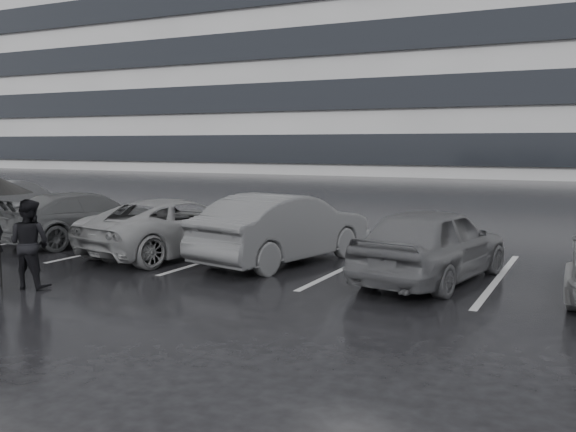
% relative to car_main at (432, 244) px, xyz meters
% --- Properties ---
extents(ground, '(160.00, 160.00, 0.00)m').
position_rel_car_main_xyz_m(ground, '(-2.38, -1.73, -0.66)').
color(ground, black).
rests_on(ground, ground).
extents(office_building, '(61.00, 26.00, 29.00)m').
position_rel_car_main_xyz_m(office_building, '(-24.38, 46.27, 13.68)').
color(office_building, '#969699').
rests_on(office_building, ground).
extents(car_main, '(2.22, 4.11, 1.33)m').
position_rel_car_main_xyz_m(car_main, '(0.00, 0.00, 0.00)').
color(car_main, black).
rests_on(car_main, ground).
extents(car_west_a, '(2.35, 4.45, 1.39)m').
position_rel_car_main_xyz_m(car_west_a, '(-3.12, 0.48, 0.03)').
color(car_west_a, '#29292C').
rests_on(car_west_a, ground).
extents(car_west_b, '(2.86, 4.69, 1.21)m').
position_rel_car_main_xyz_m(car_west_b, '(-5.62, 0.32, -0.06)').
color(car_west_b, '#4C4C4E').
rests_on(car_west_b, ground).
extents(car_west_c, '(2.80, 4.56, 1.23)m').
position_rel_car_main_xyz_m(car_west_c, '(-8.56, 0.68, -0.05)').
color(car_west_c, black).
rests_on(car_west_c, ground).
extents(car_west_d, '(2.12, 4.56, 1.45)m').
position_rel_car_main_xyz_m(car_west_d, '(-11.54, 0.83, 0.06)').
color(car_west_d, '#29292C').
rests_on(car_west_d, ground).
extents(pedestrian_right, '(0.80, 0.68, 1.48)m').
position_rel_car_main_xyz_m(pedestrian_right, '(-5.88, -3.43, 0.08)').
color(pedestrian_right, black).
rests_on(pedestrian_right, ground).
extents(stall_stripes, '(19.72, 5.00, 0.00)m').
position_rel_car_main_xyz_m(stall_stripes, '(-3.18, 0.77, -0.66)').
color(stall_stripes, '#979799').
rests_on(stall_stripes, ground).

